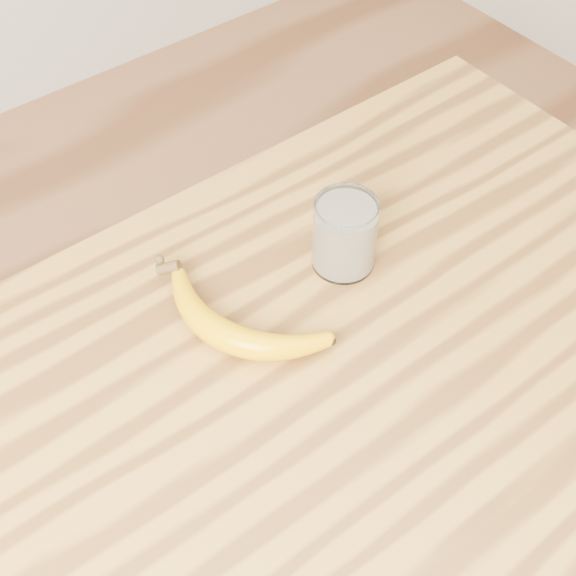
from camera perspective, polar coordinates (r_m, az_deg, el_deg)
room at (r=0.68m, az=6.36°, el=16.11°), size 4.04×4.04×2.70m
table at (r=1.11m, az=3.81°, el=-9.63°), size 1.20×0.80×0.90m
smoothie_glass at (r=1.08m, az=4.05°, el=3.77°), size 0.09×0.09×0.11m
banana at (r=1.01m, az=-4.34°, el=-3.54°), size 0.24×0.35×0.04m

